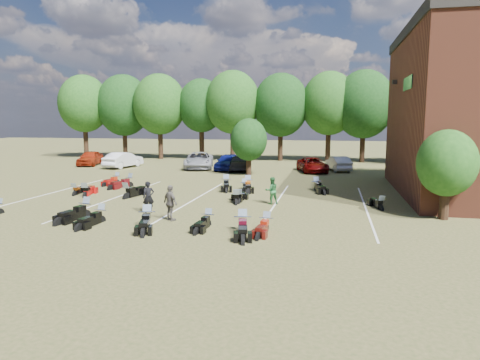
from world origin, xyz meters
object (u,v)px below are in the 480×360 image
(car_4, at_px, (228,162))
(motorcycle_3, at_px, (101,222))
(person_grey, at_px, (170,203))
(person_black, at_px, (149,197))
(person_green, at_px, (272,191))
(car_0, at_px, (90,158))
(motorcycle_14, at_px, (129,186))
(motorcycle_7, at_px, (85,197))

(car_4, distance_m, motorcycle_3, 21.90)
(person_grey, bearing_deg, person_black, -4.05)
(person_black, distance_m, person_green, 6.98)
(person_black, relative_size, person_grey, 0.94)
(car_0, distance_m, motorcycle_3, 27.21)
(motorcycle_3, height_order, motorcycle_14, motorcycle_14)
(person_black, relative_size, motorcycle_7, 0.71)
(person_black, distance_m, person_grey, 2.34)
(motorcycle_14, bearing_deg, person_black, -37.60)
(car_0, distance_m, person_grey, 28.19)
(motorcycle_14, bearing_deg, car_4, 87.94)
(motorcycle_7, bearing_deg, person_black, 135.57)
(person_green, height_order, motorcycle_3, person_green)
(car_4, relative_size, motorcycle_3, 2.12)
(person_green, xyz_separation_m, person_grey, (-4.16, -5.13, 0.08))
(person_green, bearing_deg, motorcycle_14, -46.88)
(car_0, bearing_deg, person_grey, -64.58)
(car_4, distance_m, person_green, 16.99)
(person_green, relative_size, motorcycle_14, 0.66)
(person_green, height_order, motorcycle_14, person_green)
(car_4, distance_m, person_black, 19.36)
(car_4, height_order, person_black, person_black)
(person_green, height_order, motorcycle_7, person_green)
(car_4, xyz_separation_m, person_black, (0.48, -19.36, 0.02))
(car_0, bearing_deg, motorcycle_3, -71.06)
(car_4, bearing_deg, person_green, -66.26)
(car_0, bearing_deg, person_green, -51.04)
(car_4, xyz_separation_m, motorcycle_3, (-0.84, -21.87, -0.79))
(person_grey, xyz_separation_m, motorcycle_7, (-7.58, 4.82, -0.87))
(motorcycle_3, height_order, motorcycle_7, motorcycle_7)
(motorcycle_7, xyz_separation_m, motorcycle_14, (0.72, 4.57, 0.00))
(person_grey, xyz_separation_m, motorcycle_14, (-6.86, 9.38, -0.87))
(car_4, bearing_deg, motorcycle_7, -106.82)
(car_0, relative_size, motorcycle_3, 2.07)
(car_4, bearing_deg, motorcycle_3, -90.72)
(car_0, relative_size, car_4, 0.97)
(person_grey, distance_m, motorcycle_3, 3.39)
(person_black, xyz_separation_m, motorcycle_7, (-5.78, 3.32, -0.82))
(car_4, relative_size, motorcycle_7, 2.02)
(motorcycle_14, bearing_deg, motorcycle_3, -50.48)
(motorcycle_14, bearing_deg, person_grey, -34.10)
(person_green, distance_m, motorcycle_14, 11.84)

